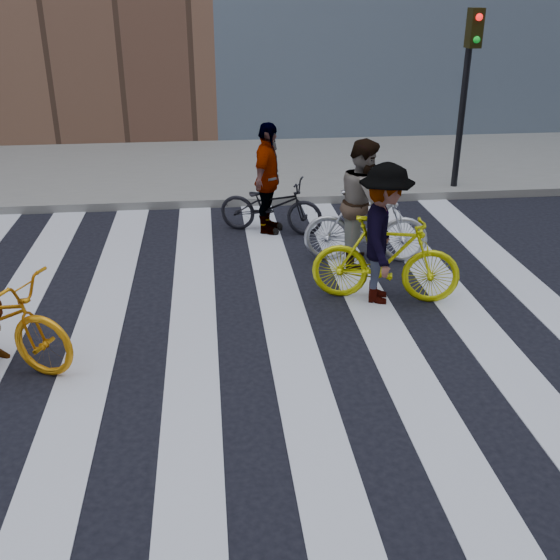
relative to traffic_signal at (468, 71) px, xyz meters
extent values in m
plane|color=black|center=(-4.40, -5.32, -2.28)|extent=(100.00, 100.00, 0.00)
cube|color=gray|center=(-4.40, 2.18, -2.20)|extent=(100.00, 5.00, 0.15)
cube|color=silver|center=(-6.05, -5.32, -2.27)|extent=(0.55, 10.00, 0.01)
cube|color=silver|center=(-4.95, -5.32, -2.27)|extent=(0.55, 10.00, 0.01)
cube|color=silver|center=(-3.85, -5.32, -2.27)|extent=(0.55, 10.00, 0.01)
cube|color=silver|center=(-2.75, -5.32, -2.27)|extent=(0.55, 10.00, 0.01)
cube|color=silver|center=(-1.65, -5.32, -2.27)|extent=(0.55, 10.00, 0.01)
cylinder|color=black|center=(0.00, 0.08, -0.68)|extent=(0.12, 0.12, 3.20)
cube|color=black|center=(0.00, -0.07, 0.72)|extent=(0.22, 0.28, 0.65)
sphere|color=red|center=(0.00, -0.22, 0.90)|extent=(0.12, 0.12, 0.12)
sphere|color=#0CCC26|center=(0.00, -0.22, 0.54)|extent=(0.12, 0.12, 0.12)
imported|color=#B7B8C2|center=(-2.49, -3.09, -1.75)|extent=(1.83, 0.81, 1.06)
imported|color=#CDCF0B|center=(-2.54, -4.37, -1.73)|extent=(1.91, 0.97, 1.10)
imported|color=black|center=(-3.71, -1.69, -1.84)|extent=(1.79, 1.14, 0.89)
imported|color=slate|center=(-2.54, -3.09, -1.39)|extent=(0.82, 0.97, 1.78)
imported|color=slate|center=(-2.59, -4.37, -1.40)|extent=(0.93, 1.27, 1.77)
imported|color=slate|center=(-3.76, -1.69, -1.40)|extent=(0.76, 1.12, 1.77)
camera|label=1|loc=(-4.70, -11.70, 1.36)|focal=42.00mm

